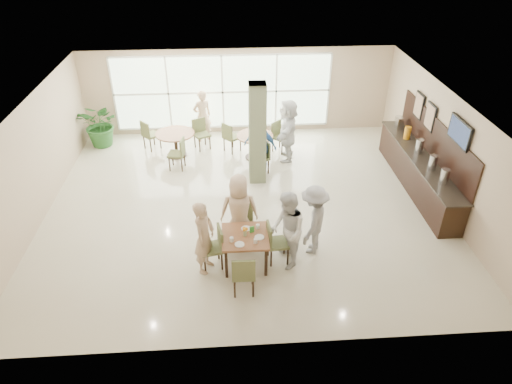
{
  "coord_description": "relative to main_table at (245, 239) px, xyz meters",
  "views": [
    {
      "loc": [
        -0.39,
        -9.84,
        6.57
      ],
      "look_at": [
        0.2,
        -1.2,
        1.1
      ],
      "focal_mm": 32.0,
      "sensor_mm": 36.0,
      "label": 1
    }
  ],
  "objects": [
    {
      "name": "adult_a",
      "position": [
        0.62,
        3.95,
        0.16
      ],
      "size": [
        1.09,
        0.88,
        1.63
      ],
      "primitive_type": "imported",
      "rotation": [
        0.0,
        0.0,
        -0.41
      ],
      "color": "#4483CD",
      "rests_on": "ground"
    },
    {
      "name": "teen_left",
      "position": [
        -0.84,
        -0.11,
        0.17
      ],
      "size": [
        0.59,
        0.71,
        1.66
      ],
      "primitive_type": "imported",
      "rotation": [
        0.0,
        0.0,
        1.19
      ],
      "color": "#CDAA88",
      "rests_on": "ground"
    },
    {
      "name": "chairs_table_left",
      "position": [
        -1.85,
        5.2,
        -0.18
      ],
      "size": [
        2.2,
        1.93,
        0.95
      ],
      "color": "brown",
      "rests_on": "ground"
    },
    {
      "name": "chairs_main_table",
      "position": [
        -0.01,
        -0.03,
        -0.18
      ],
      "size": [
        1.93,
        1.98,
        0.95
      ],
      "color": "brown",
      "rests_on": "ground"
    },
    {
      "name": "framed_art_a",
      "position": [
        5.05,
        3.32,
        1.19
      ],
      "size": [
        0.05,
        0.55,
        0.7
      ],
      "color": "black",
      "rests_on": "ground"
    },
    {
      "name": "teen_right",
      "position": [
        0.87,
        -0.06,
        0.22
      ],
      "size": [
        0.75,
        0.92,
        1.75
      ],
      "primitive_type": "imported",
      "rotation": [
        0.0,
        0.0,
        -1.46
      ],
      "color": "white",
      "rests_on": "ground"
    },
    {
      "name": "main_table",
      "position": [
        0.0,
        0.0,
        0.0
      ],
      "size": [
        0.97,
        0.97,
        0.75
      ],
      "color": "brown",
      "rests_on": "ground"
    },
    {
      "name": "round_table_left",
      "position": [
        -1.87,
        5.17,
        -0.07
      ],
      "size": [
        1.18,
        1.18,
        0.75
      ],
      "color": "brown",
      "rests_on": "ground"
    },
    {
      "name": "framed_art_b",
      "position": [
        5.05,
        4.12,
        1.19
      ],
      "size": [
        0.05,
        0.55,
        0.7
      ],
      "color": "black",
      "rests_on": "ground"
    },
    {
      "name": "window_bank",
      "position": [
        -0.39,
        6.78,
        0.74
      ],
      "size": [
        7.0,
        0.04,
        7.0
      ],
      "color": "silver",
      "rests_on": "ground"
    },
    {
      "name": "room_shell",
      "position": [
        0.11,
        2.32,
        1.04
      ],
      "size": [
        10.0,
        10.0,
        10.0
      ],
      "color": "white",
      "rests_on": "ground"
    },
    {
      "name": "adult_standing",
      "position": [
        -1.07,
        6.19,
        0.19
      ],
      "size": [
        0.73,
        0.63,
        1.69
      ],
      "primitive_type": "imported",
      "rotation": [
        0.0,
        0.0,
        3.58
      ],
      "color": "#CDAA88",
      "rests_on": "ground"
    },
    {
      "name": "chairs_table_right",
      "position": [
        0.61,
        4.84,
        -0.18
      ],
      "size": [
        2.15,
        2.02,
        0.95
      ],
      "color": "brown",
      "rests_on": "ground"
    },
    {
      "name": "potted_plant",
      "position": [
        -4.24,
        6.03,
        0.06
      ],
      "size": [
        1.66,
        1.66,
        1.44
      ],
      "primitive_type": "imported",
      "rotation": [
        0.0,
        0.0,
        -0.34
      ],
      "color": "#265D25",
      "rests_on": "ground"
    },
    {
      "name": "tabletop_clutter",
      "position": [
        0.05,
        -0.03,
        0.15
      ],
      "size": [
        0.72,
        0.73,
        0.21
      ],
      "color": "white",
      "rests_on": "main_table"
    },
    {
      "name": "teen_standing",
      "position": [
        1.5,
        0.35,
        0.16
      ],
      "size": [
        1.01,
        1.22,
        1.65
      ],
      "primitive_type": "imported",
      "rotation": [
        0.0,
        0.0,
        -2.02
      ],
      "color": "#9D9D9F",
      "rests_on": "ground"
    },
    {
      "name": "column",
      "position": [
        0.51,
        3.52,
        0.74
      ],
      "size": [
        0.45,
        0.45,
        2.8
      ],
      "primitive_type": "cube",
      "color": "#67714E",
      "rests_on": "ground"
    },
    {
      "name": "adult_b",
      "position": [
        1.49,
        4.73,
        0.28
      ],
      "size": [
        1.06,
        1.85,
        1.87
      ],
      "primitive_type": "imported",
      "rotation": [
        0.0,
        0.0,
        -1.76
      ],
      "color": "white",
      "rests_on": "ground"
    },
    {
      "name": "wall_tv",
      "position": [
        5.04,
        1.72,
        1.49
      ],
      "size": [
        0.06,
        1.0,
        0.58
      ],
      "color": "black",
      "rests_on": "ground"
    },
    {
      "name": "ground",
      "position": [
        0.11,
        2.32,
        -0.66
      ],
      "size": [
        10.0,
        10.0,
        0.0
      ],
      "primitive_type": "plane",
      "color": "beige",
      "rests_on": "ground"
    },
    {
      "name": "buffet_counter",
      "position": [
        4.8,
        2.83,
        -0.11
      ],
      "size": [
        0.64,
        4.7,
        1.95
      ],
      "color": "black",
      "rests_on": "ground"
    },
    {
      "name": "round_table_right",
      "position": [
        0.53,
        4.85,
        -0.09
      ],
      "size": [
        1.1,
        1.1,
        0.75
      ],
      "color": "brown",
      "rests_on": "ground"
    },
    {
      "name": "teen_far",
      "position": [
        -0.09,
        0.73,
        0.22
      ],
      "size": [
        0.86,
        0.48,
        1.75
      ],
      "primitive_type": "imported",
      "rotation": [
        0.0,
        0.0,
        3.16
      ],
      "color": "#CDAA88",
      "rests_on": "ground"
    }
  ]
}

